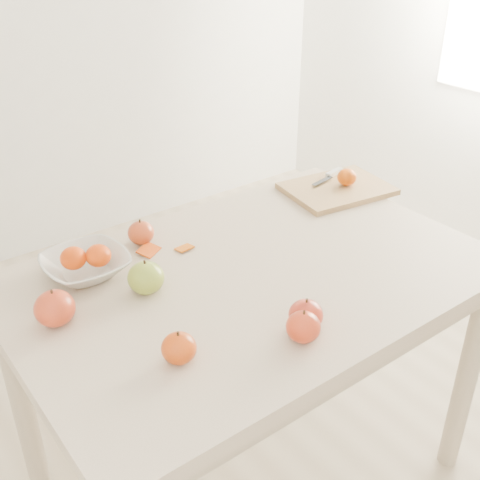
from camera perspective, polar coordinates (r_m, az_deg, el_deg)
ground at (r=2.03m, az=0.91°, el=-21.22°), size 3.50×3.50×0.00m
table at (r=1.58m, az=1.10°, el=-6.07°), size 1.20×0.80×0.75m
cutting_board at (r=1.96m, az=9.19°, el=4.81°), size 0.35×0.28×0.02m
board_tangerine at (r=1.96m, az=10.10°, el=5.88°), size 0.06×0.06×0.05m
fruit_bowl at (r=1.55m, az=-14.41°, el=-2.36°), size 0.21×0.21×0.05m
bowl_tangerine_near at (r=1.53m, az=-15.53°, el=-1.66°), size 0.06×0.06×0.06m
bowl_tangerine_far at (r=1.53m, az=-13.28°, el=-1.44°), size 0.06×0.06×0.06m
orange_peel_a at (r=1.62m, az=-8.64°, el=-1.09°), size 0.07×0.07×0.01m
orange_peel_b at (r=1.62m, az=-5.28°, el=-0.83°), size 0.05×0.04×0.01m
paring_knife at (r=2.03m, az=8.74°, el=6.22°), size 0.17×0.06×0.01m
apple_green at (r=1.44m, az=-8.91°, el=-3.54°), size 0.09×0.09×0.08m
apple_red_d at (r=1.24m, az=-5.82°, el=-10.16°), size 0.07×0.07×0.07m
apple_red_a at (r=1.65m, az=-9.38°, el=0.68°), size 0.07×0.07×0.06m
apple_red_e at (r=1.32m, az=6.26°, el=-7.08°), size 0.08×0.08×0.07m
apple_red_c at (r=1.29m, az=6.01°, el=-8.18°), size 0.07×0.07×0.07m
apple_red_b at (r=1.38m, az=-17.16°, el=-6.21°), size 0.09×0.09×0.08m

